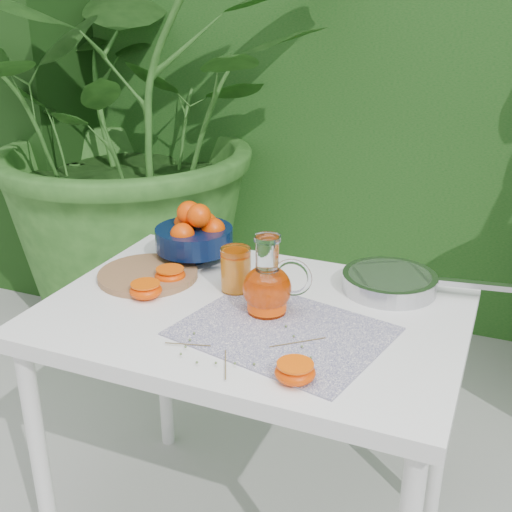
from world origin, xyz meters
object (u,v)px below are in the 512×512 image
at_px(cutting_board, 148,275).
at_px(fruit_bowl, 195,233).
at_px(juice_pitcher, 268,286).
at_px(white_table, 253,338).
at_px(saute_pan, 391,281).

xyz_separation_m(cutting_board, fruit_bowl, (0.06, 0.16, 0.07)).
relative_size(cutting_board, fruit_bowl, 1.07).
bearing_deg(cutting_board, juice_pitcher, -10.11).
distance_m(white_table, fruit_bowl, 0.39).
xyz_separation_m(white_table, cutting_board, (-0.33, 0.06, 0.09)).
distance_m(juice_pitcher, saute_pan, 0.34).
height_order(white_table, cutting_board, cutting_board).
distance_m(white_table, juice_pitcher, 0.16).
bearing_deg(white_table, fruit_bowl, 140.71).
height_order(fruit_bowl, juice_pitcher, juice_pitcher).
relative_size(white_table, juice_pitcher, 5.21).
xyz_separation_m(white_table, saute_pan, (0.29, 0.23, 0.11)).
distance_m(white_table, cutting_board, 0.35).
height_order(juice_pitcher, saute_pan, juice_pitcher).
relative_size(white_table, cutting_board, 3.76).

